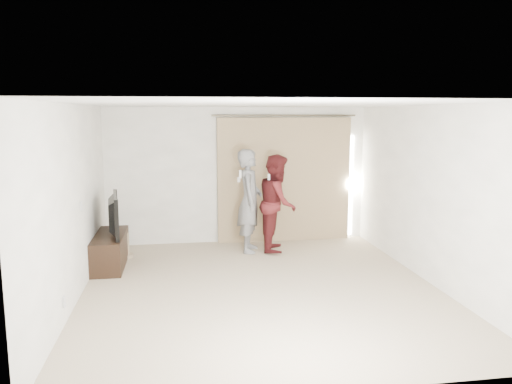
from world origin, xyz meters
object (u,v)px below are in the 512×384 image
Objects in this scene: tv at (109,215)px; person_woman at (278,203)px; person_man at (250,201)px; tv_console at (110,250)px.

person_woman reaches higher than tv.
tv is 0.66× the size of person_woman.
tv is 2.45m from person_man.
tv is at bearing -169.44° from person_woman.
tv is 2.95m from person_woman.
person_woman is at bearing -0.00° from person_man.
person_man is at bearing 12.76° from tv_console.
tv is 0.62× the size of person_man.
person_man reaches higher than tv_console.
tv_console is 0.78× the size of person_woman.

